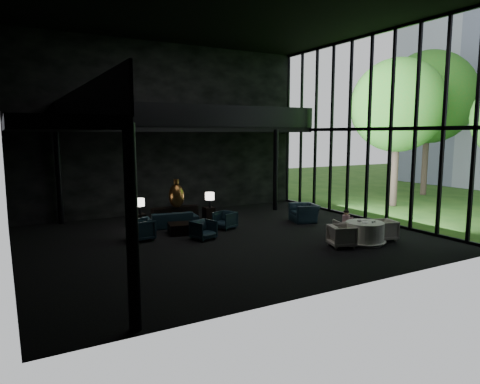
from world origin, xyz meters
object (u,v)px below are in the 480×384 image
lounge_armchair_south (203,229)px  coffee_table (181,229)px  sofa (171,216)px  side_table_right (209,213)px  child (346,218)px  dining_chair_west (342,234)px  window_armchair (304,209)px  side_table_left (139,220)px  console (175,214)px  lounge_armchair_west (141,228)px  table_lamp_left (140,203)px  dining_chair_north (345,228)px  bronze_urn (177,196)px  dining_table (365,234)px  table_lamp_right (210,197)px  lounge_armchair_east (225,219)px  dining_chair_east (383,228)px

lounge_armchair_south → coffee_table: size_ratio=0.83×
sofa → coffee_table: size_ratio=2.54×
side_table_right → child: child is taller
dining_chair_west → window_armchair: bearing=-1.4°
side_table_left → console: bearing=3.6°
lounge_armchair_west → side_table_left: bearing=-19.6°
table_lamp_left → dining_chair_north: table_lamp_left is taller
bronze_urn → lounge_armchair_south: 3.36m
console → sofa: sofa is taller
table_lamp_left → lounge_armchair_west: (-0.63, -2.33, -0.52)m
dining_table → dining_chair_north: (0.00, 0.96, 0.01)m
table_lamp_right → dining_chair_north: bearing=-63.0°
side_table_right → dining_chair_north: size_ratio=0.75×
bronze_urn → dining_chair_west: (3.43, -6.48, -0.74)m
lounge_armchair_east → side_table_right: bearing=149.6°
console → dining_chair_north: (4.46, -5.78, 0.02)m
side_table_left → window_armchair: bearing=-22.1°
bronze_urn → sofa: size_ratio=0.53×
table_lamp_left → dining_chair_north: 8.25m
bronze_urn → lounge_armchair_east: 2.55m
table_lamp_left → window_armchair: size_ratio=0.50×
table_lamp_left → lounge_armchair_west: size_ratio=0.71×
table_lamp_right → child: 6.33m
side_table_left → sofa: sofa is taller
table_lamp_left → lounge_armchair_south: bearing=-67.3°
dining_chair_west → lounge_armchair_west: bearing=72.6°
dining_table → child: child is taller
lounge_armchair_east → window_armchair: window_armchair is taller
console → coffee_table: 2.35m
bronze_urn → child: bronze_urn is taller
side_table_right → table_lamp_right: size_ratio=0.75×
side_table_left → dining_table: size_ratio=0.34×
side_table_right → child: 6.45m
side_table_left → dining_table: (6.06, -6.64, 0.07)m
lounge_armchair_south → dining_table: lounge_armchair_south is taller
table_lamp_right → child: (2.86, -5.64, -0.26)m
sofa → child: bearing=142.6°
lounge_armchair_east → dining_chair_north: lounge_armchair_east is taller
side_table_right → dining_chair_west: 6.92m
table_lamp_left → dining_chair_west: 8.23m
dining_chair_north → lounge_armchair_south: bearing=-9.9°
window_armchair → dining_chair_west: 4.24m
lounge_armchair_east → dining_chair_north: size_ratio=1.12×
dining_chair_north → bronze_urn: bearing=-35.1°
side_table_left → lounge_armchair_west: bearing=-104.5°
coffee_table → lounge_armchair_west: bearing=-170.1°
lounge_armchair_south → dining_chair_west: size_ratio=0.88×
console → dining_chair_west: dining_chair_west is taller
dining_chair_east → child: bearing=-122.0°
console → lounge_armchair_east: bearing=-61.7°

